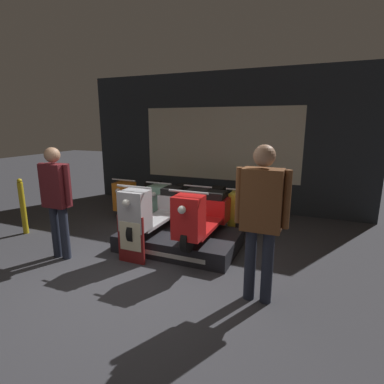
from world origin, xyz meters
TOP-DOWN VIEW (x-y plane):
  - ground_plane at (0.00, 0.00)m, footprint 30.00×30.00m
  - shop_wall_back at (0.00, 4.05)m, footprint 6.89×0.09m
  - display_platform at (0.17, 1.38)m, footprint 1.92×1.17m
  - scooter_display_left at (-0.26, 1.37)m, footprint 0.57×1.73m
  - scooter_display_right at (0.60, 1.37)m, footprint 0.57×1.73m
  - scooter_backrow_0 at (-1.57, 2.96)m, footprint 0.57×1.73m
  - scooter_backrow_1 at (-0.73, 2.96)m, footprint 0.57×1.73m
  - scooter_backrow_2 at (0.12, 2.96)m, footprint 0.57×1.73m
  - scooter_backrow_3 at (0.97, 2.96)m, footprint 0.57×1.73m
  - person_left_browsing at (-1.36, 0.36)m, footprint 0.55×0.22m
  - person_right_browsing at (1.65, 0.36)m, footprint 0.60×0.24m
  - price_sign_board at (-0.26, 0.61)m, footprint 0.44×0.04m
  - street_bollard at (-2.80, 0.88)m, footprint 0.10×0.10m

SIDE VIEW (x-z plane):
  - ground_plane at x=0.00m, z-range 0.00..0.00m
  - display_platform at x=0.17m, z-range 0.00..0.27m
  - scooter_backrow_0 at x=-1.57m, z-range -0.08..0.80m
  - scooter_backrow_1 at x=-0.73m, z-range -0.08..0.80m
  - scooter_backrow_2 at x=0.12m, z-range -0.08..0.80m
  - scooter_backrow_3 at x=0.97m, z-range -0.08..0.80m
  - price_sign_board at x=-0.26m, z-range 0.00..0.73m
  - street_bollard at x=-2.80m, z-range 0.00..1.05m
  - scooter_display_left at x=-0.26m, z-range 0.19..1.07m
  - scooter_display_right at x=0.60m, z-range 0.19..1.07m
  - person_left_browsing at x=-1.36m, z-range 0.14..1.84m
  - person_right_browsing at x=1.65m, z-range 0.18..2.00m
  - shop_wall_back at x=0.00m, z-range 0.00..3.20m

